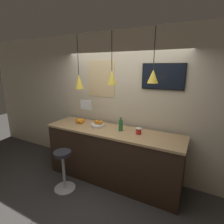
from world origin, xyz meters
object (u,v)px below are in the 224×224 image
at_px(juice_bottle, 121,125).
at_px(bar_stool, 63,166).
at_px(fruit_bowl, 98,124).
at_px(spread_jar, 139,131).
at_px(mounted_tv, 163,77).

bearing_deg(juice_bottle, bar_stool, -139.06).
xyz_separation_m(fruit_bowl, juice_bottle, (0.50, -0.01, 0.07)).
bearing_deg(spread_jar, fruit_bowl, 179.58).
relative_size(bar_stool, juice_bottle, 2.90).
bearing_deg(spread_jar, juice_bottle, 180.00).
bearing_deg(mounted_tv, spread_jar, -126.50).
relative_size(fruit_bowl, juice_bottle, 1.01).
bearing_deg(spread_jar, bar_stool, -148.76).
bearing_deg(bar_stool, fruit_bowl, 66.47).
xyz_separation_m(bar_stool, mounted_tv, (1.44, 1.08, 1.57)).
distance_m(bar_stool, fruit_bowl, 1.00).
bearing_deg(fruit_bowl, mounted_tv, 18.12).
xyz_separation_m(bar_stool, spread_jar, (1.16, 0.70, 0.64)).
bearing_deg(bar_stool, mounted_tv, 36.89).
distance_m(fruit_bowl, mounted_tv, 1.52).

